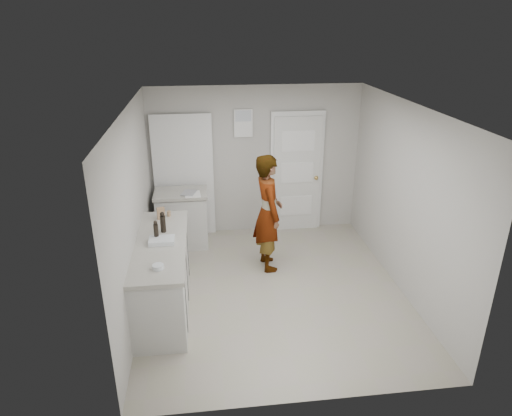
{
  "coord_description": "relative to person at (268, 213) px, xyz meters",
  "views": [
    {
      "loc": [
        -0.89,
        -5.3,
        3.46
      ],
      "look_at": [
        -0.19,
        0.4,
        1.07
      ],
      "focal_mm": 32.0,
      "sensor_mm": 36.0,
      "label": 1
    }
  ],
  "objects": [
    {
      "name": "person",
      "position": [
        0.0,
        0.0,
        0.0
      ],
      "size": [
        0.49,
        0.68,
        1.74
      ],
      "primitive_type": "imported",
      "rotation": [
        0.0,
        0.0,
        1.69
      ],
      "color": "silver",
      "rests_on": "ground"
    },
    {
      "name": "papers",
      "position": [
        -1.08,
        0.73,
        0.06
      ],
      "size": [
        0.25,
        0.32,
        0.01
      ],
      "primitive_type": "cube",
      "rotation": [
        0.0,
        0.0,
        0.06
      ],
      "color": "white",
      "rests_on": "side_counter"
    },
    {
      "name": "oil_cruet_b",
      "position": [
        -1.51,
        -0.8,
        0.18
      ],
      "size": [
        0.06,
        0.06,
        0.26
      ],
      "color": "black",
      "rests_on": "main_counter"
    },
    {
      "name": "ground",
      "position": [
        -0.02,
        -0.67,
        -0.87
      ],
      "size": [
        4.0,
        4.0,
        0.0
      ],
      "primitive_type": "plane",
      "color": "#A29D87",
      "rests_on": "ground"
    },
    {
      "name": "spice_jar",
      "position": [
        -1.4,
        -0.07,
        0.09
      ],
      "size": [
        0.05,
        0.05,
        0.08
      ],
      "primitive_type": "cylinder",
      "color": "tan",
      "rests_on": "main_counter"
    },
    {
      "name": "cake_mix_box",
      "position": [
        -1.5,
        -0.16,
        0.14
      ],
      "size": [
        0.11,
        0.07,
        0.17
      ],
      "primitive_type": "cube",
      "rotation": [
        0.0,
        0.0,
        0.25
      ],
      "color": "#A57452",
      "rests_on": "main_counter"
    },
    {
      "name": "egg_bowl",
      "position": [
        -1.44,
        -1.52,
        0.08
      ],
      "size": [
        0.13,
        0.13,
        0.05
      ],
      "color": "silver",
      "rests_on": "main_counter"
    },
    {
      "name": "side_counter",
      "position": [
        -1.27,
        0.88,
        -0.44
      ],
      "size": [
        0.84,
        0.61,
        0.93
      ],
      "color": "beige",
      "rests_on": "ground"
    },
    {
      "name": "baking_dish",
      "position": [
        -1.45,
        -0.88,
        0.08
      ],
      "size": [
        0.31,
        0.22,
        0.05
      ],
      "rotation": [
        0.0,
        0.0,
        0.0
      ],
      "color": "silver",
      "rests_on": "main_counter"
    },
    {
      "name": "oil_cruet_a",
      "position": [
        -1.44,
        -0.57,
        0.19
      ],
      "size": [
        0.07,
        0.07,
        0.28
      ],
      "color": "black",
      "rests_on": "main_counter"
    },
    {
      "name": "main_counter",
      "position": [
        -1.47,
        -0.87,
        -0.44
      ],
      "size": [
        0.64,
        1.96,
        0.93
      ],
      "color": "beige",
      "rests_on": "ground"
    },
    {
      "name": "room_shell",
      "position": [
        -0.2,
        1.28,
        0.15
      ],
      "size": [
        4.0,
        4.0,
        4.0
      ],
      "color": "#B0ADA6",
      "rests_on": "ground"
    }
  ]
}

